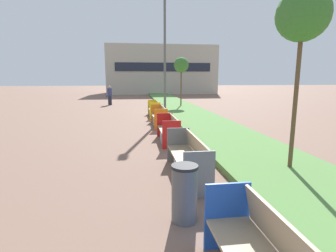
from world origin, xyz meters
The scene contains 11 objects.
planter_grass_strip centered at (3.20, 12.00, 0.09)m, with size 2.80×120.00×0.18m.
building_backdrop centered at (4.00, 43.93, 3.56)m, with size 16.29×8.26×7.11m.
bench_grey_frame centered at (0.94, 7.68, 0.38)m, with size 0.65×2.43×0.94m.
bench_red_frame centered at (0.94, 11.11, 0.36)m, with size 0.65×1.95×0.94m.
bench_orange_frame centered at (0.94, 14.63, 0.37)m, with size 0.65×2.24×0.94m.
bench_yellow_frame centered at (0.94, 17.80, 0.37)m, with size 0.65×2.03×0.94m.
litter_bin centered at (0.47, 5.72, 0.48)m, with size 0.43×0.43×0.95m.
street_lamp_post centered at (1.55, 17.47, 3.84)m, with size 0.24×0.44×6.92m.
sapling_tree_near centered at (3.42, 7.49, 3.63)m, with size 1.16×1.16×4.25m.
sapling_tree_far centered at (3.42, 22.40, 3.30)m, with size 1.16×1.16×3.91m.
pedestrian_walking centered at (-2.39, 25.28, 0.86)m, with size 0.53×0.24×1.69m.
Camera 1 is at (-0.30, 1.85, 2.29)m, focal length 28.00 mm.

